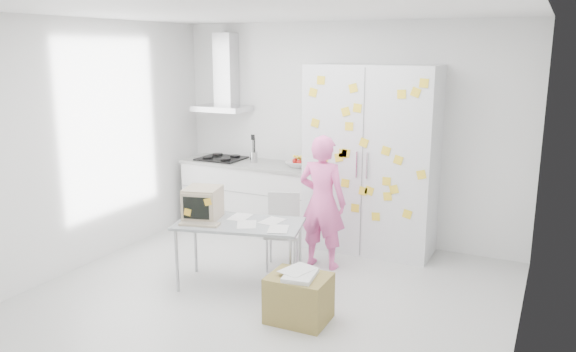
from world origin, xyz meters
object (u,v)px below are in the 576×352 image
at_px(person, 322,202).
at_px(cardboard_box, 299,297).
at_px(desk, 216,212).
at_px(chair, 283,226).

height_order(person, cardboard_box, person).
bearing_deg(desk, person, 33.33).
height_order(desk, chair, desk).
xyz_separation_m(person, desk, (-0.80, -0.89, 0.02)).
xyz_separation_m(person, chair, (-0.39, -0.17, -0.28)).
bearing_deg(chair, desk, -139.57).
height_order(person, chair, person).
bearing_deg(person, cardboard_box, 104.75).
bearing_deg(desk, cardboard_box, -34.02).
bearing_deg(person, desk, 48.94).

